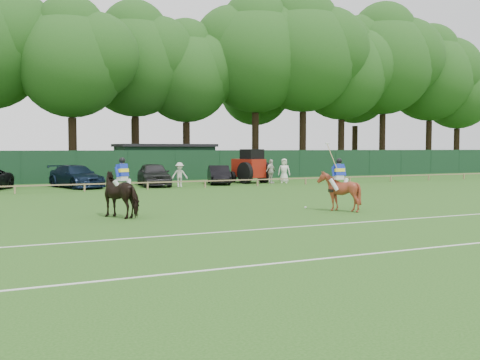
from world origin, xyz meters
TOP-DOWN VIEW (x-y plane):
  - ground at (0.00, 0.00)m, footprint 160.00×160.00m
  - horse_dark at (-3.95, 4.25)m, footprint 1.90×2.31m
  - horse_chestnut at (4.86, 2.37)m, footprint 1.59×1.73m
  - sedan_navy at (-2.90, 21.67)m, footprint 3.55×5.65m
  - hatch_grey at (2.34, 21.06)m, footprint 2.60×5.07m
  - estate_black at (7.34, 21.06)m, footprint 2.69×4.44m
  - spectator_left at (3.69, 19.42)m, footprint 1.19×0.82m
  - spectator_mid at (11.23, 20.14)m, footprint 1.15×0.84m
  - spectator_right at (12.33, 20.02)m, footprint 1.09×0.98m
  - rider_dark at (-3.95, 4.24)m, footprint 0.87×0.63m
  - rider_chestnut at (4.85, 2.36)m, footprint 0.93×0.65m
  - polo_ball at (4.15, 3.89)m, footprint 0.09×0.09m
  - pitch_lines at (0.00, -3.50)m, footprint 60.00×5.10m
  - pitch_rail at (0.00, 18.00)m, footprint 62.10×0.10m
  - perimeter_fence at (0.00, 27.00)m, footprint 92.08×0.08m
  - utility_shed at (6.00, 30.00)m, footprint 8.40×4.40m
  - tree_row at (2.00, 35.00)m, footprint 96.00×12.00m
  - tractor at (10.05, 21.33)m, footprint 2.63×3.43m

SIDE VIEW (x-z plane):
  - ground at x=0.00m, z-range 0.00..0.00m
  - tree_row at x=2.00m, z-range -10.50..10.50m
  - pitch_lines at x=0.00m, z-range 0.00..0.01m
  - polo_ball at x=4.15m, z-range 0.00..0.09m
  - pitch_rail at x=0.00m, z-range 0.20..0.70m
  - estate_black at x=7.34m, z-range 0.00..1.38m
  - sedan_navy at x=-2.90m, z-range 0.00..1.53m
  - hatch_grey at x=2.34m, z-range 0.00..1.65m
  - spectator_left at x=3.69m, z-range 0.00..1.69m
  - horse_chestnut at x=4.86m, z-range 0.00..1.70m
  - horse_dark at x=-3.95m, z-range 0.00..1.78m
  - spectator_mid at x=11.23m, z-range 0.00..1.82m
  - spectator_right at x=12.33m, z-range 0.00..1.88m
  - tractor at x=10.05m, z-range -0.07..2.53m
  - perimeter_fence at x=0.00m, z-range 0.00..2.50m
  - utility_shed at x=6.00m, z-range 0.02..3.06m
  - rider_chestnut at x=4.85m, z-range 0.58..2.63m
  - rider_dark at x=-3.95m, z-range 0.97..2.38m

